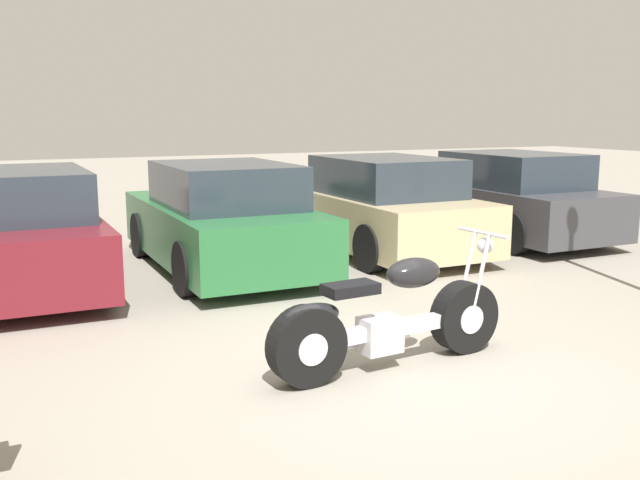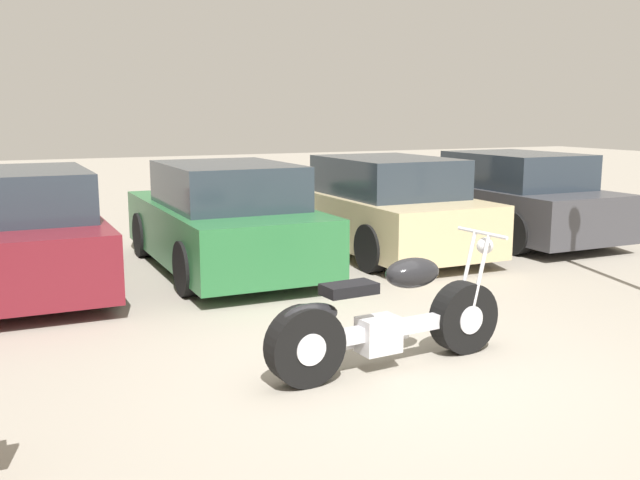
{
  "view_description": "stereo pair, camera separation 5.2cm",
  "coord_description": "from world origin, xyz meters",
  "px_view_note": "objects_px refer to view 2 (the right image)",
  "views": [
    {
      "loc": [
        -3.09,
        -4.85,
        2.13
      ],
      "look_at": [
        -0.02,
        1.59,
        0.85
      ],
      "focal_mm": 40.0,
      "sensor_mm": 36.0,
      "label": 1
    },
    {
      "loc": [
        -3.04,
        -4.88,
        2.13
      ],
      "look_at": [
        -0.02,
        1.59,
        0.85
      ],
      "focal_mm": 40.0,
      "sensor_mm": 36.0,
      "label": 2
    }
  ],
  "objects_px": {
    "motorcycle": "(387,320)",
    "parked_car_maroon": "(20,232)",
    "parked_car_champagne": "(381,208)",
    "parked_car_green": "(224,220)",
    "parked_car_dark_grey": "(508,198)"
  },
  "relations": [
    {
      "from": "parked_car_maroon",
      "to": "parked_car_champagne",
      "type": "relative_size",
      "value": 1.0
    },
    {
      "from": "parked_car_maroon",
      "to": "motorcycle",
      "type": "bearing_deg",
      "value": -58.73
    },
    {
      "from": "parked_car_champagne",
      "to": "parked_car_green",
      "type": "bearing_deg",
      "value": -175.79
    },
    {
      "from": "motorcycle",
      "to": "parked_car_maroon",
      "type": "height_order",
      "value": "parked_car_maroon"
    },
    {
      "from": "parked_car_champagne",
      "to": "parked_car_dark_grey",
      "type": "distance_m",
      "value": 2.57
    },
    {
      "from": "parked_car_maroon",
      "to": "parked_car_champagne",
      "type": "xyz_separation_m",
      "value": [
        5.14,
        0.12,
        0.0
      ]
    },
    {
      "from": "parked_car_champagne",
      "to": "parked_car_dark_grey",
      "type": "relative_size",
      "value": 1.0
    },
    {
      "from": "parked_car_green",
      "to": "parked_car_champagne",
      "type": "relative_size",
      "value": 1.0
    },
    {
      "from": "motorcycle",
      "to": "parked_car_champagne",
      "type": "xyz_separation_m",
      "value": [
        2.5,
        4.48,
        0.27
      ]
    },
    {
      "from": "parked_car_maroon",
      "to": "parked_car_green",
      "type": "xyz_separation_m",
      "value": [
        2.57,
        -0.06,
        0.0
      ]
    },
    {
      "from": "parked_car_maroon",
      "to": "parked_car_champagne",
      "type": "distance_m",
      "value": 5.14
    },
    {
      "from": "motorcycle",
      "to": "parked_car_green",
      "type": "height_order",
      "value": "parked_car_green"
    },
    {
      "from": "motorcycle",
      "to": "parked_car_champagne",
      "type": "bearing_deg",
      "value": 60.82
    },
    {
      "from": "motorcycle",
      "to": "parked_car_dark_grey",
      "type": "bearing_deg",
      "value": 42.26
    },
    {
      "from": "motorcycle",
      "to": "parked_car_maroon",
      "type": "distance_m",
      "value": 5.1
    }
  ]
}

